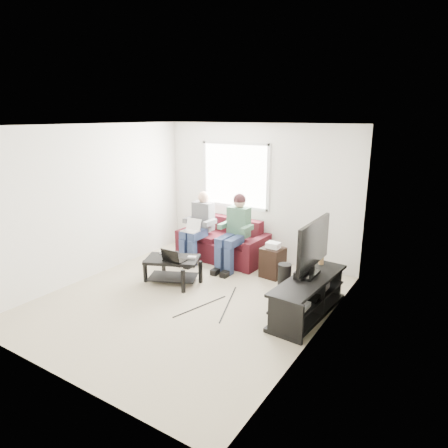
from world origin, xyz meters
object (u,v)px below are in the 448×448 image
at_px(coffee_table, 172,264).
at_px(end_table, 273,261).
at_px(subwoofer, 284,278).
at_px(tv_stand, 308,298).
at_px(sofa, 224,244).
at_px(tv, 313,245).

xyz_separation_m(coffee_table, end_table, (1.31, 1.12, -0.04)).
distance_m(subwoofer, end_table, 0.66).
bearing_deg(subwoofer, tv_stand, -40.13).
bearing_deg(subwoofer, coffee_table, -160.00).
relative_size(coffee_table, tv_stand, 0.61).
relative_size(sofa, end_table, 2.71).
bearing_deg(sofa, tv, -28.13).
xyz_separation_m(tv, end_table, (-1.01, 0.87, -0.72)).
distance_m(sofa, coffee_table, 1.44).
xyz_separation_m(tv, subwoofer, (-0.57, 0.38, -0.76)).
bearing_deg(subwoofer, end_table, 131.97).
bearing_deg(end_table, coffee_table, -139.40).
height_order(tv_stand, end_table, end_table).
height_order(coffee_table, tv_stand, tv_stand).
relative_size(sofa, subwoofer, 3.57).
bearing_deg(coffee_table, tv, 6.21).
bearing_deg(sofa, subwoofer, -25.95).
relative_size(tv_stand, subwoofer, 3.47).
xyz_separation_m(tv_stand, subwoofer, (-0.57, 0.48, -0.00)).
distance_m(sofa, tv_stand, 2.55).
bearing_deg(tv_stand, end_table, 136.19).
bearing_deg(subwoofer, tv, -33.89).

